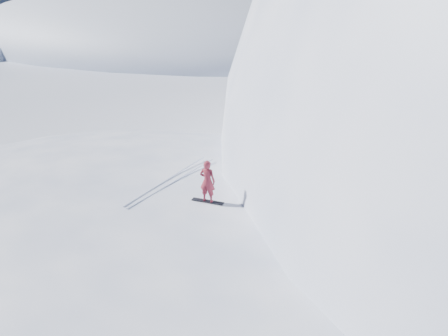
% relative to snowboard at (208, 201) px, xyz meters
% --- Properties ---
extents(ground, '(400.00, 400.00, 0.00)m').
position_rel_snowboard_xyz_m(ground, '(-2.30, -3.89, -2.41)').
color(ground, white).
rests_on(ground, ground).
extents(near_ridge, '(36.00, 28.00, 4.80)m').
position_rel_snowboard_xyz_m(near_ridge, '(-1.30, -0.89, -2.41)').
color(near_ridge, white).
rests_on(near_ridge, ground).
extents(far_ridge_a, '(120.00, 70.00, 28.00)m').
position_rel_snowboard_xyz_m(far_ridge_a, '(-72.30, 56.11, -2.41)').
color(far_ridge_a, white).
rests_on(far_ridge_a, ground).
extents(far_ridge_c, '(140.00, 90.00, 36.00)m').
position_rel_snowboard_xyz_m(far_ridge_c, '(-42.30, 106.11, -2.41)').
color(far_ridge_c, white).
rests_on(far_ridge_c, ground).
extents(wind_bumps, '(16.00, 14.40, 1.00)m').
position_rel_snowboard_xyz_m(wind_bumps, '(-2.86, -1.77, -2.41)').
color(wind_bumps, white).
rests_on(wind_bumps, ground).
extents(snowboard, '(1.31, 0.67, 0.02)m').
position_rel_snowboard_xyz_m(snowboard, '(0.00, 0.00, 0.00)').
color(snowboard, black).
rests_on(snowboard, near_ridge).
extents(snowboarder, '(0.72, 0.59, 1.70)m').
position_rel_snowboard_xyz_m(snowboarder, '(0.00, 0.00, 0.86)').
color(snowboarder, maroon).
rests_on(snowboarder, snowboard).
extents(vapor_plume, '(9.97, 7.98, 6.98)m').
position_rel_snowboard_xyz_m(vapor_plume, '(-74.05, 37.04, -2.41)').
color(vapor_plume, white).
rests_on(vapor_plume, ground).
extents(board_tracks, '(1.50, 5.94, 0.04)m').
position_rel_snowboard_xyz_m(board_tracks, '(-2.60, 0.58, 0.01)').
color(board_tracks, silver).
rests_on(board_tracks, ground).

